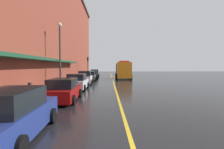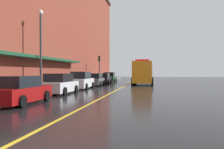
{
  "view_description": "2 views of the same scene",
  "coord_description": "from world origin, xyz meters",
  "px_view_note": "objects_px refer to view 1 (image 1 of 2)",
  "views": [
    {
      "loc": [
        -0.73,
        -3.59,
        2.43
      ],
      "look_at": [
        -0.19,
        24.7,
        1.12
      ],
      "focal_mm": 28.14,
      "sensor_mm": 36.0,
      "label": 1
    },
    {
      "loc": [
        3.5,
        -3.52,
        1.81
      ],
      "look_at": [
        -1.09,
        23.11,
        1.49
      ],
      "focal_mm": 38.1,
      "sensor_mm": 36.0,
      "label": 2
    }
  ],
  "objects_px": {
    "parked_car_4": "(90,76)",
    "utility_truck": "(123,70)",
    "parking_meter_1": "(86,73)",
    "parked_car_1": "(64,90)",
    "parked_car_2": "(77,82)",
    "traffic_light_near": "(88,63)",
    "parked_car_5": "(93,75)",
    "parking_meter_2": "(30,90)",
    "street_lamp_left": "(60,48)",
    "parked_car_3": "(85,78)",
    "parking_meter_0": "(70,78)",
    "parked_car_0": "(12,115)",
    "parked_car_6": "(95,73)"
  },
  "relations": [
    {
      "from": "parked_car_4",
      "to": "traffic_light_near",
      "type": "distance_m",
      "value": 9.1
    },
    {
      "from": "parking_meter_0",
      "to": "parked_car_3",
      "type": "bearing_deg",
      "value": 69.44
    },
    {
      "from": "parked_car_4",
      "to": "parking_meter_2",
      "type": "relative_size",
      "value": 3.18
    },
    {
      "from": "parked_car_2",
      "to": "parked_car_5",
      "type": "height_order",
      "value": "parked_car_2"
    },
    {
      "from": "parking_meter_0",
      "to": "parking_meter_2",
      "type": "height_order",
      "value": "same"
    },
    {
      "from": "parked_car_2",
      "to": "traffic_light_near",
      "type": "xyz_separation_m",
      "value": [
        -1.26,
        20.15,
        2.37
      ]
    },
    {
      "from": "parked_car_3",
      "to": "traffic_light_near",
      "type": "height_order",
      "value": "traffic_light_near"
    },
    {
      "from": "parking_meter_1",
      "to": "parked_car_2",
      "type": "bearing_deg",
      "value": -85.61
    },
    {
      "from": "parked_car_1",
      "to": "street_lamp_left",
      "type": "relative_size",
      "value": 0.67
    },
    {
      "from": "traffic_light_near",
      "to": "parked_car_4",
      "type": "bearing_deg",
      "value": -80.86
    },
    {
      "from": "street_lamp_left",
      "to": "traffic_light_near",
      "type": "height_order",
      "value": "street_lamp_left"
    },
    {
      "from": "parked_car_4",
      "to": "utility_truck",
      "type": "bearing_deg",
      "value": -54.55
    },
    {
      "from": "parked_car_6",
      "to": "parking_meter_0",
      "type": "height_order",
      "value": "parked_car_6"
    },
    {
      "from": "utility_truck",
      "to": "traffic_light_near",
      "type": "relative_size",
      "value": 1.79
    },
    {
      "from": "parked_car_2",
      "to": "parking_meter_1",
      "type": "height_order",
      "value": "parked_car_2"
    },
    {
      "from": "parked_car_5",
      "to": "parked_car_0",
      "type": "bearing_deg",
      "value": 177.9
    },
    {
      "from": "parked_car_4",
      "to": "parked_car_1",
      "type": "bearing_deg",
      "value": 178.07
    },
    {
      "from": "parked_car_2",
      "to": "parked_car_4",
      "type": "height_order",
      "value": "parked_car_2"
    },
    {
      "from": "parked_car_3",
      "to": "parking_meter_0",
      "type": "bearing_deg",
      "value": 157.39
    },
    {
      "from": "parked_car_2",
      "to": "traffic_light_near",
      "type": "bearing_deg",
      "value": 4.27
    },
    {
      "from": "parking_meter_1",
      "to": "parked_car_1",
      "type": "bearing_deg",
      "value": -86.47
    },
    {
      "from": "parked_car_2",
      "to": "parking_meter_2",
      "type": "relative_size",
      "value": 3.16
    },
    {
      "from": "parked_car_3",
      "to": "parking_meter_0",
      "type": "distance_m",
      "value": 3.85
    },
    {
      "from": "parked_car_5",
      "to": "utility_truck",
      "type": "height_order",
      "value": "utility_truck"
    },
    {
      "from": "parked_car_2",
      "to": "parked_car_5",
      "type": "xyz_separation_m",
      "value": [
        0.08,
        17.41,
        -0.03
      ]
    },
    {
      "from": "parked_car_3",
      "to": "parked_car_5",
      "type": "relative_size",
      "value": 1.1
    },
    {
      "from": "parked_car_3",
      "to": "parking_meter_2",
      "type": "distance_m",
      "value": 14.15
    },
    {
      "from": "parked_car_3",
      "to": "street_lamp_left",
      "type": "bearing_deg",
      "value": 158.01
    },
    {
      "from": "parking_meter_1",
      "to": "street_lamp_left",
      "type": "height_order",
      "value": "street_lamp_left"
    },
    {
      "from": "parked_car_3",
      "to": "utility_truck",
      "type": "distance_m",
      "value": 11.85
    },
    {
      "from": "parked_car_4",
      "to": "parking_meter_2",
      "type": "xyz_separation_m",
      "value": [
        -1.45,
        -19.63,
        0.31
      ]
    },
    {
      "from": "parked_car_5",
      "to": "street_lamp_left",
      "type": "relative_size",
      "value": 0.62
    },
    {
      "from": "parked_car_0",
      "to": "utility_truck",
      "type": "relative_size",
      "value": 0.63
    },
    {
      "from": "parked_car_3",
      "to": "parked_car_4",
      "type": "relative_size",
      "value": 1.12
    },
    {
      "from": "parked_car_1",
      "to": "parking_meter_0",
      "type": "xyz_separation_m",
      "value": [
        -1.44,
        8.44,
        0.31
      ]
    },
    {
      "from": "utility_truck",
      "to": "parking_meter_1",
      "type": "height_order",
      "value": "utility_truck"
    },
    {
      "from": "parked_car_1",
      "to": "utility_truck",
      "type": "relative_size",
      "value": 0.6
    },
    {
      "from": "parked_car_4",
      "to": "street_lamp_left",
      "type": "relative_size",
      "value": 0.61
    },
    {
      "from": "parked_car_2",
      "to": "parked_car_4",
      "type": "relative_size",
      "value": 0.99
    },
    {
      "from": "parked_car_3",
      "to": "parking_meter_0",
      "type": "relative_size",
      "value": 3.57
    },
    {
      "from": "parked_car_4",
      "to": "parking_meter_1",
      "type": "relative_size",
      "value": 3.18
    },
    {
      "from": "street_lamp_left",
      "to": "parking_meter_0",
      "type": "bearing_deg",
      "value": 71.33
    },
    {
      "from": "parked_car_0",
      "to": "traffic_light_near",
      "type": "height_order",
      "value": "traffic_light_near"
    },
    {
      "from": "parking_meter_2",
      "to": "parking_meter_1",
      "type": "bearing_deg",
      "value": 90.0
    },
    {
      "from": "parked_car_1",
      "to": "parking_meter_0",
      "type": "bearing_deg",
      "value": 8.65
    },
    {
      "from": "parked_car_6",
      "to": "utility_truck",
      "type": "relative_size",
      "value": 0.55
    },
    {
      "from": "parked_car_1",
      "to": "parking_meter_1",
      "type": "bearing_deg",
      "value": 2.5
    },
    {
      "from": "parked_car_0",
      "to": "parked_car_1",
      "type": "bearing_deg",
      "value": -2.61
    },
    {
      "from": "parking_meter_1",
      "to": "street_lamp_left",
      "type": "relative_size",
      "value": 0.19
    },
    {
      "from": "parked_car_2",
      "to": "parking_meter_1",
      "type": "xyz_separation_m",
      "value": [
        -1.32,
        17.26,
        0.28
      ]
    }
  ]
}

